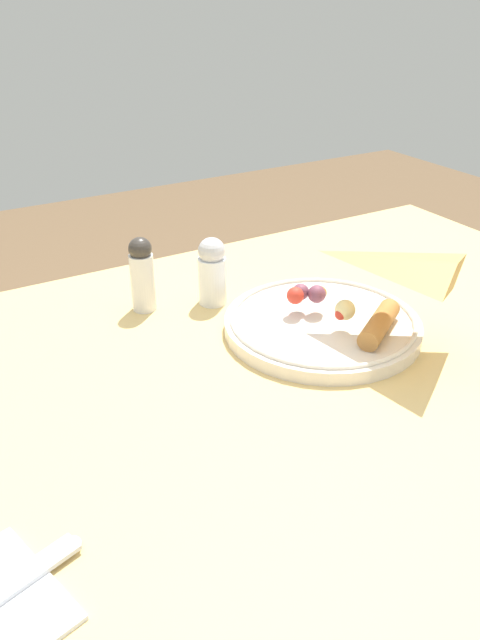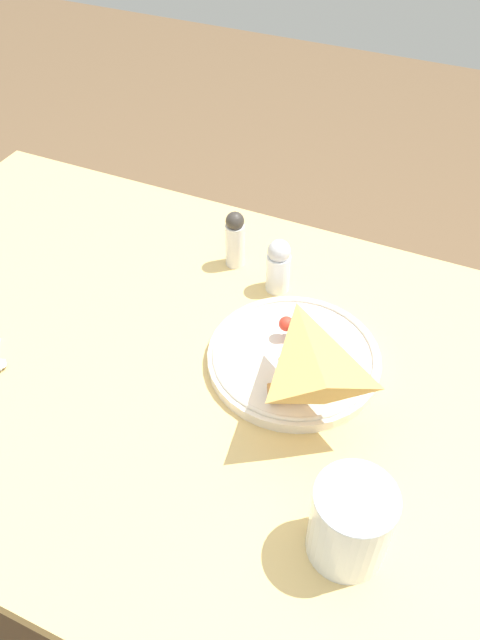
{
  "view_description": "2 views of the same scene",
  "coord_description": "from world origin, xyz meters",
  "views": [
    {
      "loc": [
        -0.27,
        -0.45,
        1.1
      ],
      "look_at": [
        0.02,
        0.05,
        0.78
      ],
      "focal_mm": 35.0,
      "sensor_mm": 36.0,
      "label": 1
    },
    {
      "loc": [
        0.3,
        -0.48,
        1.36
      ],
      "look_at": [
        0.06,
        0.06,
        0.77
      ],
      "focal_mm": 35.0,
      "sensor_mm": 36.0,
      "label": 2
    }
  ],
  "objects": [
    {
      "name": "plate_pizza",
      "position": [
        0.14,
        0.06,
        0.74
      ],
      "size": [
        0.23,
        0.23,
        0.05
      ],
      "color": "silver",
      "rests_on": "dining_table"
    },
    {
      "name": "pepper_shaker",
      "position": [
        -0.02,
        0.22,
        0.78
      ],
      "size": [
        0.03,
        0.03,
        0.1
      ],
      "color": "silver",
      "rests_on": "dining_table"
    },
    {
      "name": "dining_table",
      "position": [
        0.0,
        0.0,
        0.62
      ],
      "size": [
        1.14,
        0.72,
        0.73
      ],
      "color": "#DBB770",
      "rests_on": "ground_plane"
    },
    {
      "name": "salt_shaker",
      "position": [
        0.06,
        0.19,
        0.77
      ],
      "size": [
        0.04,
        0.04,
        0.09
      ],
      "color": "white",
      "rests_on": "dining_table"
    }
  ]
}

